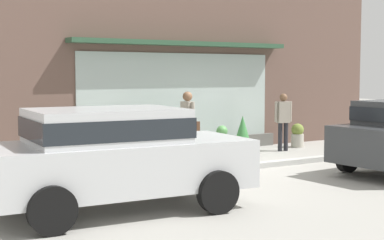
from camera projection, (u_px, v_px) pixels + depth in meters
ground_plane at (248, 167)px, 13.36m from camera, size 60.00×60.00×0.00m
curb_strip at (254, 166)px, 13.19m from camera, size 14.00×0.24×0.12m
storefront at (178, 67)px, 15.87m from camera, size 14.00×0.81×4.76m
fire_hydrant at (222, 146)px, 13.59m from camera, size 0.43×0.40×0.94m
pedestrian_with_handbag at (188, 122)px, 13.74m from camera, size 0.25×0.64×1.73m
pedestrian_passerby at (283, 117)px, 16.07m from camera, size 0.50×0.27×1.60m
parked_car_silver at (114, 153)px, 9.04m from camera, size 4.26×2.20×1.62m
potted_plant_corner_tall at (87, 140)px, 13.99m from camera, size 0.50×0.50×1.15m
potted_plant_doorstep at (62, 152)px, 13.35m from camera, size 0.43×0.43×0.67m
potted_plant_window_right at (185, 139)px, 15.37m from camera, size 0.35×0.35×0.85m
potted_plant_window_left at (297, 135)px, 16.95m from camera, size 0.37×0.37×0.70m
potted_plant_low_front at (243, 134)px, 15.97m from camera, size 0.51×0.51×1.00m
potted_plant_window_center at (167, 140)px, 14.71m from camera, size 0.74×0.74×0.90m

